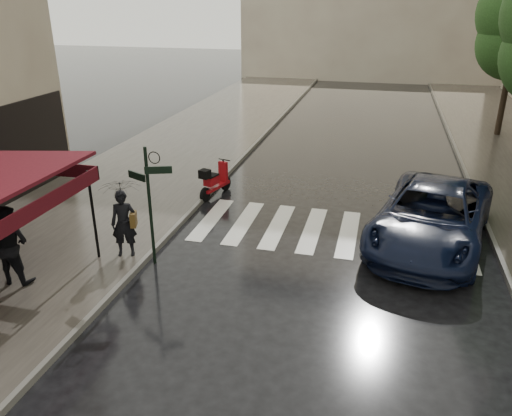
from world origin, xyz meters
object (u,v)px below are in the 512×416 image
at_px(scooter, 214,181).
at_px(parked_car, 432,216).
at_px(pedestrian_with_umbrella, 121,195).
at_px(pedestrian_terrace, 10,245).

bearing_deg(scooter, parked_car, -0.06).
height_order(pedestrian_with_umbrella, pedestrian_terrace, pedestrian_with_umbrella).
xyz_separation_m(pedestrian_with_umbrella, parked_car, (7.70, 2.87, -0.96)).
relative_size(pedestrian_with_umbrella, pedestrian_terrace, 1.31).
bearing_deg(pedestrian_with_umbrella, pedestrian_terrace, -154.70).
xyz_separation_m(pedestrian_with_umbrella, pedestrian_terrace, (-1.91, -1.86, -0.71)).
xyz_separation_m(pedestrian_with_umbrella, scooter, (0.77, 4.84, -1.25)).
relative_size(pedestrian_terrace, parked_car, 0.32).
xyz_separation_m(pedestrian_terrace, parked_car, (9.61, 4.72, -0.25)).
distance_m(scooter, parked_car, 7.21).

